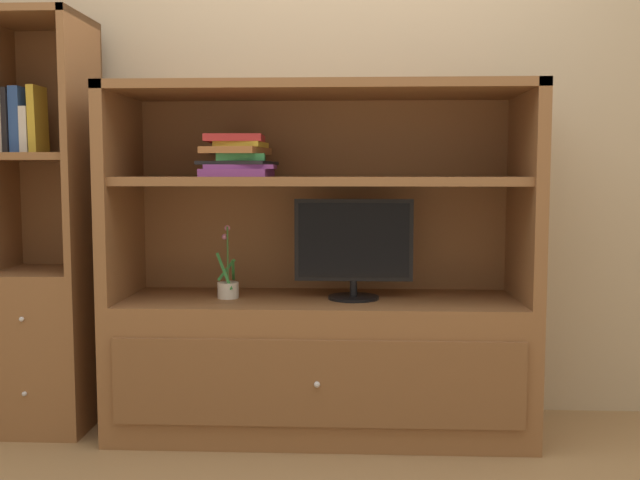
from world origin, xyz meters
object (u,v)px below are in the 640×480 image
(potted_plant, at_px, (228,286))
(magazine_stack, at_px, (239,158))
(bookshelf_tall, at_px, (45,291))
(tv_monitor, at_px, (354,247))
(upright_book_row, at_px, (22,123))
(media_console, at_px, (321,324))

(potted_plant, xyz_separation_m, magazine_stack, (0.05, 0.02, 0.54))
(magazine_stack, distance_m, bookshelf_tall, 1.02)
(tv_monitor, bearing_deg, bookshelf_tall, 178.98)
(tv_monitor, relative_size, upright_book_row, 1.76)
(media_console, relative_size, magazine_stack, 4.80)
(media_console, height_order, bookshelf_tall, bookshelf_tall)
(tv_monitor, height_order, upright_book_row, upright_book_row)
(tv_monitor, bearing_deg, potted_plant, -179.69)
(tv_monitor, xyz_separation_m, magazine_stack, (-0.48, 0.01, 0.37))
(bookshelf_tall, distance_m, upright_book_row, 0.72)
(bookshelf_tall, relative_size, upright_book_row, 6.24)
(bookshelf_tall, xyz_separation_m, upright_book_row, (-0.07, -0.01, 0.71))
(magazine_stack, bearing_deg, upright_book_row, 179.95)
(potted_plant, bearing_deg, magazine_stack, 19.36)
(magazine_stack, bearing_deg, potted_plant, -160.64)
(magazine_stack, bearing_deg, media_console, 1.35)
(bookshelf_tall, bearing_deg, tv_monitor, -1.02)
(potted_plant, xyz_separation_m, bookshelf_tall, (-0.80, 0.03, -0.03))
(tv_monitor, bearing_deg, magazine_stack, 178.32)
(tv_monitor, height_order, magazine_stack, magazine_stack)
(tv_monitor, xyz_separation_m, bookshelf_tall, (-1.32, 0.02, -0.20))
(media_console, relative_size, potted_plant, 5.66)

